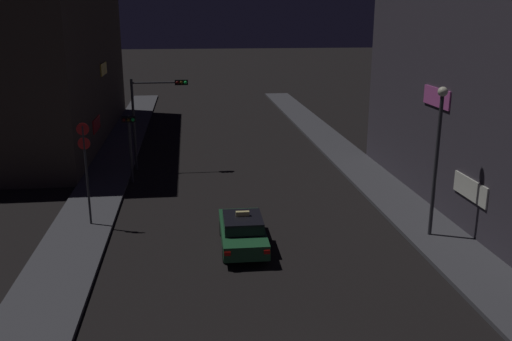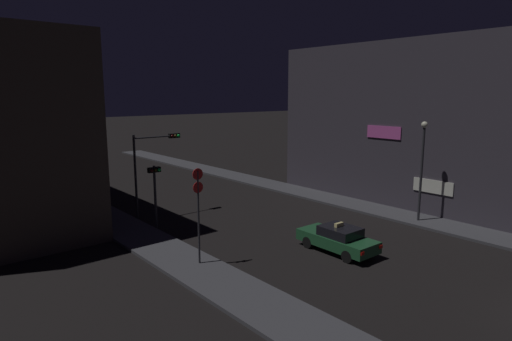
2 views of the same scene
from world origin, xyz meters
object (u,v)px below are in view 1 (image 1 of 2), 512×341
Objects in this scene: traffic_light_overhead at (153,106)px; sign_pole_left at (86,165)px; taxi at (243,231)px; traffic_light_left_kerb at (130,135)px; street_lamp_near_block at (438,145)px.

sign_pole_left is (-2.46, -9.60, -1.07)m from traffic_light_overhead.
traffic_light_left_kerb is (-5.48, 9.97, 2.10)m from taxi.
sign_pole_left is (-6.72, 3.10, 2.25)m from taxi.
traffic_light_left_kerb is 0.84× the size of sign_pole_left.
taxi is at bearing -24.78° from sign_pole_left.
taxi is at bearing -179.99° from street_lamp_near_block.
street_lamp_near_block is (14.96, -3.10, 1.20)m from sign_pole_left.
traffic_light_overhead is (-4.25, 12.70, 3.32)m from taxi.
street_lamp_near_block is at bearing -11.71° from sign_pole_left.
traffic_light_overhead is 1.21× the size of sign_pole_left.
traffic_light_overhead is 17.81m from street_lamp_near_block.
traffic_light_left_kerb is (-1.22, -2.72, -1.22)m from traffic_light_overhead.
traffic_light_overhead is at bearing 134.54° from street_lamp_near_block.
traffic_light_overhead reaches higher than sign_pole_left.
street_lamp_near_block is at bearing -36.02° from traffic_light_left_kerb.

